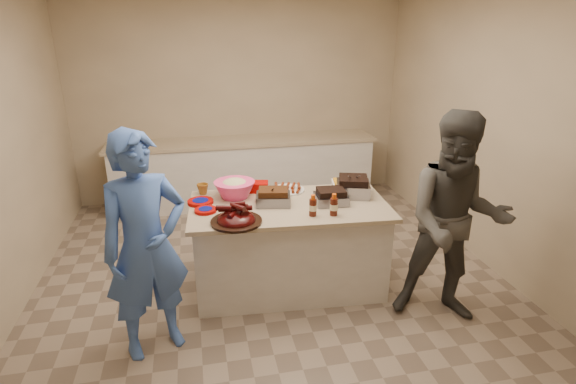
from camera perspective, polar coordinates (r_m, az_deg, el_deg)
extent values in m
cube|color=#47230F|center=(4.07, -1.88, -1.55)|extent=(0.34, 0.29, 0.09)
cube|color=black|center=(4.10, 5.45, -1.45)|extent=(0.30, 0.25, 0.09)
cube|color=gray|center=(4.32, 8.20, -0.38)|extent=(0.39, 0.39, 0.12)
cylinder|color=silver|center=(4.39, -0.06, 0.18)|extent=(0.41, 0.41, 0.05)
cube|color=orange|center=(4.51, 7.51, 0.56)|extent=(0.33, 0.27, 0.08)
cylinder|color=#40130A|center=(3.83, 3.15, -3.01)|extent=(0.07, 0.07, 0.19)
cylinder|color=#40130A|center=(3.85, 5.80, -2.94)|extent=(0.07, 0.07, 0.19)
cylinder|color=gold|center=(4.12, -3.35, -1.27)|extent=(0.04, 0.04, 0.11)
imported|color=silver|center=(4.23, -0.59, -0.62)|extent=(0.13, 0.05, 0.12)
cylinder|color=#950300|center=(4.16, -11.04, -1.40)|extent=(0.25, 0.25, 0.03)
cylinder|color=#950300|center=(3.97, -10.42, -2.47)|extent=(0.20, 0.20, 0.03)
imported|color=brown|center=(4.38, -10.73, -0.25)|extent=(0.12, 0.11, 0.11)
cube|color=#950300|center=(4.38, -3.79, 0.09)|extent=(0.21, 0.17, 0.09)
imported|color=#4269C0|center=(3.88, -16.14, -18.14)|extent=(1.26, 1.84, 0.41)
imported|color=#4A4842|center=(4.28, 18.96, -14.41)|extent=(1.46, 1.97, 0.67)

